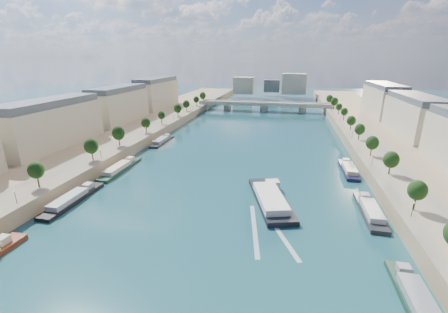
% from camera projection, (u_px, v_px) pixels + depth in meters
% --- Properties ---
extents(ground, '(700.00, 700.00, 0.00)m').
position_uv_depth(ground, '(241.00, 156.00, 139.71)').
color(ground, '#0D2D3B').
rests_on(ground, ground).
extents(quay_left, '(44.00, 520.00, 5.00)m').
position_uv_depth(quay_left, '(102.00, 142.00, 153.11)').
color(quay_left, '#9E8460').
rests_on(quay_left, ground).
extents(quay_right, '(44.00, 520.00, 5.00)m').
position_uv_depth(quay_right, '(412.00, 162.00, 124.74)').
color(quay_right, '#9E8460').
rests_on(quay_right, ground).
extents(pave_left, '(14.00, 520.00, 0.10)m').
position_uv_depth(pave_left, '(129.00, 139.00, 149.36)').
color(pave_left, gray).
rests_on(pave_left, quay_left).
extents(pave_right, '(14.00, 520.00, 0.10)m').
position_uv_depth(pave_right, '(374.00, 154.00, 126.89)').
color(pave_right, gray).
rests_on(pave_right, quay_right).
extents(trees_left, '(4.80, 268.80, 8.26)m').
position_uv_depth(trees_left, '(133.00, 128.00, 149.11)').
color(trees_left, '#382B1E').
rests_on(trees_left, ground).
extents(trees_right, '(4.80, 268.80, 8.26)m').
position_uv_depth(trees_right, '(366.00, 135.00, 134.86)').
color(trees_right, '#382B1E').
rests_on(trees_right, ground).
extents(lamps_left, '(0.36, 200.36, 4.28)m').
position_uv_depth(lamps_left, '(126.00, 140.00, 138.32)').
color(lamps_left, black).
rests_on(lamps_left, ground).
extents(lamps_right, '(0.36, 200.36, 4.28)m').
position_uv_depth(lamps_right, '(361.00, 144.00, 131.56)').
color(lamps_right, black).
rests_on(lamps_right, ground).
extents(buildings_left, '(16.00, 226.00, 23.20)m').
position_uv_depth(buildings_left, '(91.00, 111.00, 162.42)').
color(buildings_left, '#BEAE92').
rests_on(buildings_left, ground).
extents(buildings_right, '(16.00, 226.00, 23.20)m').
position_uv_depth(buildings_right, '(441.00, 124.00, 128.92)').
color(buildings_right, '#BEAE92').
rests_on(buildings_right, ground).
extents(skyline, '(79.00, 42.00, 22.00)m').
position_uv_depth(skyline, '(274.00, 85.00, 338.28)').
color(skyline, '#BEAE92').
rests_on(skyline, ground).
extents(bridge, '(112.00, 12.00, 8.15)m').
position_uv_depth(bridge, '(264.00, 105.00, 254.71)').
color(bridge, '#C1B79E').
rests_on(bridge, ground).
extents(tour_barge, '(17.45, 32.36, 4.22)m').
position_uv_depth(tour_barge, '(271.00, 199.00, 94.95)').
color(tour_barge, black).
rests_on(tour_barge, ground).
extents(wake, '(14.95, 25.83, 0.04)m').
position_uv_depth(wake, '(266.00, 230.00, 80.00)').
color(wake, silver).
rests_on(wake, ground).
extents(moored_barges_left, '(5.00, 160.91, 3.60)m').
position_uv_depth(moored_barges_left, '(74.00, 199.00, 95.94)').
color(moored_barges_left, '#181732').
rests_on(moored_barges_left, ground).
extents(moored_barges_right, '(5.00, 125.59, 3.60)m').
position_uv_depth(moored_barges_right, '(387.00, 243.00, 72.83)').
color(moored_barges_right, black).
rests_on(moored_barges_right, ground).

